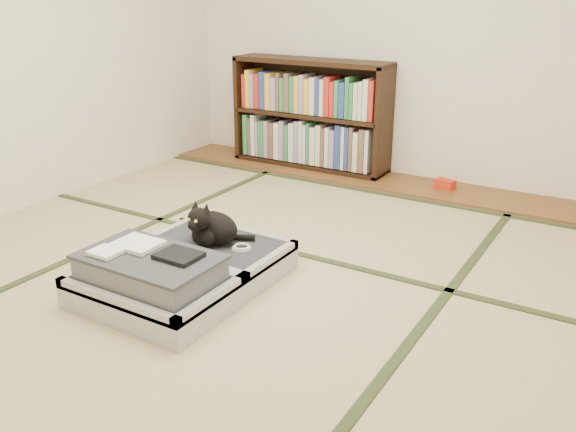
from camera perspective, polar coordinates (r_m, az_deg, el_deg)
The scene contains 9 objects.
floor at distance 3.35m, azimuth -3.86°, elevation -5.65°, with size 4.50×4.50×0.00m, color tan.
wood_strip at distance 5.00m, azimuth 9.39°, elevation 3.20°, with size 4.00×0.50×0.02m, color brown.
red_item at distance 4.87m, azimuth 14.46°, elevation 2.92°, with size 0.15×0.09×0.07m, color red.
tatami_borders at distance 3.73m, azimuth 0.49°, elevation -2.74°, with size 4.00×4.50×0.01m.
bookcase at distance 5.27m, azimuth 2.11°, elevation 9.32°, with size 1.39×0.32×0.92m.
suitcase at distance 3.20m, azimuth -10.10°, elevation -5.14°, with size 0.77×1.02×0.30m.
cat at distance 3.36m, azimuth -7.26°, elevation -1.07°, with size 0.34×0.34×0.27m.
cable_coil at distance 3.32m, azimuth -4.38°, elevation -2.96°, with size 0.11×0.11×0.03m.
hanger at distance 4.06m, azimuth -7.44°, elevation -0.83°, with size 0.46×0.22×0.01m.
Camera 1 is at (1.75, -2.45, 1.48)m, focal length 38.00 mm.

